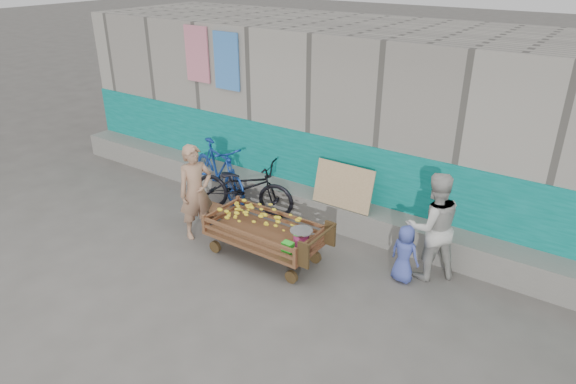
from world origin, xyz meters
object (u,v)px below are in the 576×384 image
Objects in this scene: banana_cart at (262,225)px; vendor_man at (196,192)px; bench at (229,217)px; woman at (433,226)px; bicycle_blue at (219,171)px; child at (405,254)px; bicycle_dark at (243,187)px.

vendor_man reaches higher than banana_cart.
banana_cart is 1.26m from vendor_man.
vendor_man reaches higher than bench.
woman reaches higher than bicycle_blue.
bench is 0.73× the size of vendor_man.
child is (2.95, 0.24, 0.22)m from bench.
vendor_man is at bearing -132.83° from bicycle_blue.
child is (3.19, 0.69, -0.34)m from vendor_man.
bench is 0.61× the size of bicycle_dark.
vendor_man is 1.42m from bicycle_blue.
bicycle_dark is at bearing 2.10° from child.
child is at bearing -112.08° from bicycle_dark.
bicycle_dark is (0.08, 1.05, -0.28)m from vendor_man.
woman is at bearing 9.79° from bench.
child is at bearing -55.60° from vendor_man.
woman reaches higher than bicycle_dark.
bicycle_dark is at bearing 17.91° from vendor_man.
banana_cart is 1.03× the size of bicycle_blue.
bench is 1.24m from bicycle_blue.
bench is at bearing 158.52° from banana_cart.
vendor_man is at bearing -117.85° from bench.
vendor_man reaches higher than child.
bicycle_blue reaches higher than child.
banana_cart is 1.18× the size of woman.
bicycle_dark is 1.03× the size of bicycle_blue.
child is 3.13m from bicycle_dark.
child reaches higher than banana_cart.
bicycle_blue reaches higher than banana_cart.
woman is 4.09m from bicycle_blue.
woman is at bearing 23.26° from banana_cart.
vendor_man is at bearing -177.11° from banana_cart.
bench is at bearing -5.67° from vendor_man.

